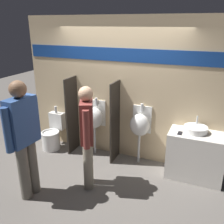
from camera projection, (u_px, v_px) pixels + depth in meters
ground_plane at (108, 167)px, 4.69m from camera, size 16.00×16.00×0.00m
display_wall at (121, 90)px, 4.75m from camera, size 4.01×0.07×2.70m
sink_counter at (195, 156)px, 4.27m from camera, size 0.93×0.52×0.83m
sink_basin at (196, 129)px, 4.18m from camera, size 0.39×0.39×0.24m
cell_phone at (180, 133)px, 4.14m from camera, size 0.07×0.14×0.01m
divider_near_counter at (72, 115)px, 5.08m from camera, size 0.03×0.44×1.56m
divider_mid at (115, 122)px, 4.73m from camera, size 0.03×0.44×1.56m
urinal_near_counter at (95, 118)px, 4.98m from camera, size 0.38×0.30×1.16m
urinal_far at (140, 125)px, 4.63m from camera, size 0.38×0.30×1.16m
toilet at (52, 135)px, 5.35m from camera, size 0.39×0.55×0.88m
person_in_vest at (87, 134)px, 3.88m from camera, size 0.36×0.54×1.69m
person_with_lanyard at (24, 136)px, 3.62m from camera, size 0.24×0.64×1.83m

